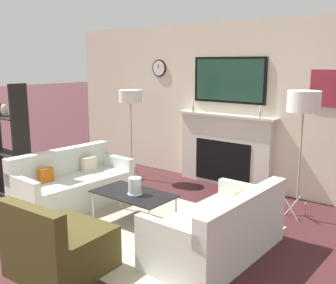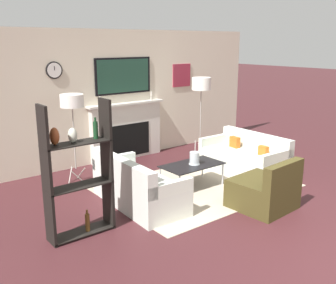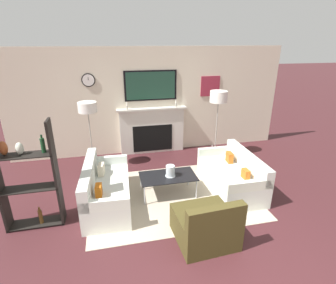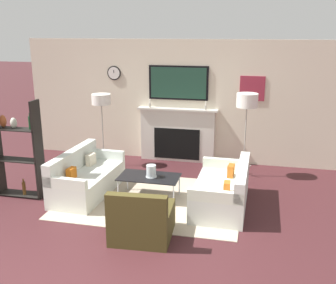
{
  "view_description": "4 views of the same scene",
  "coord_description": "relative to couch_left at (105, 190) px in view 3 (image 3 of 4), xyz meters",
  "views": [
    {
      "loc": [
        3.26,
        -0.6,
        2.05
      ],
      "look_at": [
        0.07,
        3.43,
        1.01
      ],
      "focal_mm": 42.0,
      "sensor_mm": 36.0,
      "label": 1
    },
    {
      "loc": [
        -4.39,
        -1.91,
        2.46
      ],
      "look_at": [
        -0.3,
        3.25,
        0.77
      ],
      "focal_mm": 42.0,
      "sensor_mm": 36.0,
      "label": 2
    },
    {
      "loc": [
        -1.04,
        -1.43,
        2.82
      ],
      "look_at": [
        0.05,
        3.41,
        0.89
      ],
      "focal_mm": 28.0,
      "sensor_mm": 36.0,
      "label": 3
    },
    {
      "loc": [
        1.69,
        -3.35,
        2.89
      ],
      "look_at": [
        0.26,
        2.95,
        1.04
      ],
      "focal_mm": 42.0,
      "sensor_mm": 36.0,
      "label": 4
    }
  ],
  "objects": [
    {
      "name": "area_rug",
      "position": [
        1.25,
        -0.0,
        -0.28
      ],
      "size": [
        3.1,
        2.3,
        0.01
      ],
      "color": "#B4A38C",
      "rests_on": "ground_plane"
    },
    {
      "name": "floor_lamp_left",
      "position": [
        -0.27,
        1.55,
        1.16
      ],
      "size": [
        0.4,
        0.4,
        1.59
      ],
      "color": "#9E998E",
      "rests_on": "ground_plane"
    },
    {
      "name": "couch_right",
      "position": [
        2.49,
        -0.0,
        -0.01
      ],
      "size": [
        0.87,
        1.65,
        0.75
      ],
      "color": "silver",
      "rests_on": "ground_plane"
    },
    {
      "name": "hurricane_candle",
      "position": [
        1.22,
        0.04,
        0.22
      ],
      "size": [
        0.2,
        0.2,
        0.22
      ],
      "color": "silver",
      "rests_on": "coffee_table"
    },
    {
      "name": "floor_lamp_right",
      "position": [
        2.76,
        1.55,
        1.26
      ],
      "size": [
        0.42,
        0.42,
        1.71
      ],
      "color": "#9E998E",
      "rests_on": "ground_plane"
    },
    {
      "name": "couch_left",
      "position": [
        0.0,
        0.0,
        0.0
      ],
      "size": [
        0.85,
        1.73,
        0.79
      ],
      "color": "silver",
      "rests_on": "ground_plane"
    },
    {
      "name": "coffee_table",
      "position": [
        1.18,
        0.05,
        0.1
      ],
      "size": [
        1.07,
        0.59,
        0.41
      ],
      "color": "black",
      "rests_on": "ground_plane"
    },
    {
      "name": "fireplace_wall",
      "position": [
        1.25,
        2.32,
        0.93
      ],
      "size": [
        7.1,
        0.28,
        2.7
      ],
      "color": "beige",
      "rests_on": "ground_plane"
    },
    {
      "name": "shelf_unit",
      "position": [
        -1.11,
        -0.34,
        0.59
      ],
      "size": [
        0.86,
        0.28,
        1.76
      ],
      "color": "black",
      "rests_on": "ground_plane"
    },
    {
      "name": "armchair",
      "position": [
        1.44,
        -1.3,
        -0.02
      ],
      "size": [
        0.89,
        0.87,
        0.79
      ],
      "color": "#423A1A",
      "rests_on": "ground_plane"
    }
  ]
}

